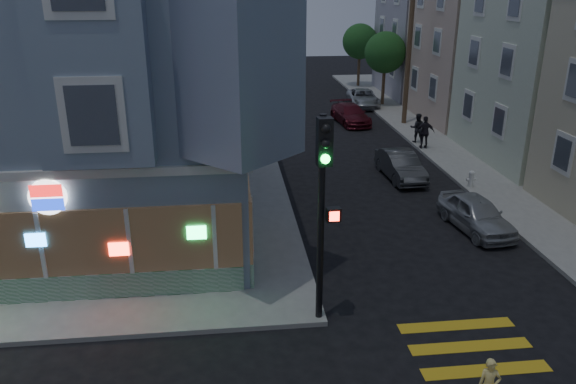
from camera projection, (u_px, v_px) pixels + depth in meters
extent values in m
plane|color=black|center=(217.00, 384.00, 13.16)|extent=(120.00, 120.00, 0.00)
cube|color=gray|center=(570.00, 123.00, 36.91)|extent=(24.00, 42.00, 0.15)
cube|color=gray|center=(49.00, 73.00, 20.76)|extent=(14.00, 14.00, 11.00)
cube|color=silver|center=(55.00, 117.00, 21.34)|extent=(14.30, 14.30, 0.25)
cube|color=#196B33|center=(5.00, 291.00, 16.01)|extent=(13.60, 0.12, 0.80)
cylinder|color=white|center=(48.00, 197.00, 15.09)|extent=(1.00, 0.12, 1.00)
cube|color=#BCA291|center=(515.00, 49.00, 36.79)|extent=(12.00, 8.60, 9.00)
cube|color=gray|center=(462.00, 27.00, 44.90)|extent=(12.00, 8.60, 10.50)
cylinder|color=#4C3826|center=(409.00, 52.00, 35.08)|extent=(0.30, 0.30, 9.00)
cylinder|color=#4C3826|center=(383.00, 83.00, 41.70)|extent=(0.24, 0.24, 3.20)
sphere|color=#1B4C1E|center=(385.00, 52.00, 40.93)|extent=(3.00, 3.00, 3.00)
cylinder|color=#4C3826|center=(359.00, 67.00, 49.14)|extent=(0.24, 0.24, 3.20)
sphere|color=#1B4C1E|center=(360.00, 41.00, 48.36)|extent=(3.00, 3.00, 3.00)
imported|color=#212227|center=(417.00, 128.00, 32.04)|extent=(0.91, 0.77, 1.65)
imported|color=black|center=(425.00, 132.00, 30.81)|extent=(1.09, 0.55, 1.79)
imported|color=#A9ADB1|center=(476.00, 214.00, 21.05)|extent=(2.00, 3.99, 1.30)
imported|color=#3C3F42|center=(401.00, 165.00, 26.58)|extent=(1.57, 4.01, 1.30)
imported|color=#5A1420|center=(350.00, 114.00, 36.89)|extent=(2.30, 4.51, 1.25)
imported|color=#A5AAB0|center=(363.00, 98.00, 41.94)|extent=(2.39, 4.64, 1.25)
cylinder|color=black|center=(321.00, 222.00, 14.53)|extent=(0.18, 0.18, 5.69)
cube|color=black|center=(324.00, 142.00, 13.51)|extent=(0.39, 0.35, 1.20)
sphere|color=black|center=(326.00, 129.00, 13.21)|extent=(0.23, 0.23, 0.23)
sphere|color=black|center=(326.00, 144.00, 13.34)|extent=(0.23, 0.23, 0.23)
sphere|color=#19F23F|center=(325.00, 159.00, 13.48)|extent=(0.23, 0.23, 0.23)
cube|color=black|center=(333.00, 214.00, 14.27)|extent=(0.38, 0.26, 0.36)
cube|color=#FF2614|center=(334.00, 216.00, 14.15)|extent=(0.25, 0.02, 0.25)
cylinder|color=white|center=(471.00, 180.00, 25.20)|extent=(0.23, 0.23, 0.58)
sphere|color=white|center=(472.00, 173.00, 25.09)|extent=(0.25, 0.25, 0.25)
cylinder|color=white|center=(471.00, 179.00, 25.19)|extent=(0.43, 0.12, 0.12)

